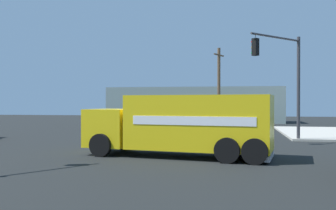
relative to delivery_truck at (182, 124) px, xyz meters
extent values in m
plane|color=black|center=(-1.38, 0.67, -1.41)|extent=(100.00, 100.00, 0.00)
cube|color=yellow|center=(0.74, -0.12, 0.10)|extent=(6.38, 3.32, 2.31)
cube|color=yellow|center=(-3.35, 0.53, -0.21)|extent=(2.25, 2.67, 1.70)
cube|color=black|center=(-4.19, 0.66, 0.13)|extent=(0.39, 2.00, 0.88)
cube|color=#B2B2B7|center=(3.64, -0.57, -1.22)|extent=(0.56, 2.31, 0.21)
cube|color=white|center=(0.55, -1.31, 0.21)|extent=(5.05, 0.81, 0.36)
cube|color=white|center=(0.93, 1.08, 0.21)|extent=(5.05, 0.81, 0.36)
cylinder|color=black|center=(-3.49, -0.70, -0.91)|extent=(1.03, 0.43, 1.00)
cylinder|color=black|center=(-3.11, 1.74, -0.91)|extent=(1.03, 0.43, 1.00)
cylinder|color=black|center=(1.97, -1.57, -0.91)|extent=(1.03, 0.43, 1.00)
cylinder|color=black|center=(2.35, 0.88, -0.91)|extent=(1.03, 0.43, 1.00)
cylinder|color=black|center=(3.01, -1.73, -0.91)|extent=(1.03, 0.43, 1.00)
cylinder|color=black|center=(3.39, 0.72, -0.91)|extent=(1.03, 0.43, 1.00)
cylinder|color=#38383D|center=(6.05, 8.05, 1.85)|extent=(0.20, 0.20, 6.25)
cylinder|color=#38383D|center=(4.57, 6.44, 4.73)|extent=(3.04, 3.30, 0.12)
cylinder|color=#38383D|center=(3.33, 5.09, 4.60)|extent=(0.03, 0.03, 0.25)
cube|color=black|center=(3.33, 5.09, 4.00)|extent=(0.42, 0.42, 0.95)
sphere|color=red|center=(3.20, 5.21, 4.32)|extent=(0.20, 0.20, 0.20)
sphere|color=#EFA314|center=(3.20, 5.21, 4.01)|extent=(0.20, 0.20, 0.20)
sphere|color=#19CC4C|center=(3.20, 5.21, 3.70)|extent=(0.20, 0.20, 0.20)
cylinder|color=brown|center=(0.53, 21.96, 2.48)|extent=(0.30, 0.30, 7.79)
cube|color=brown|center=(0.53, 21.96, 5.68)|extent=(0.91, 2.10, 0.12)
cube|color=gray|center=(-2.74, 30.02, 0.67)|extent=(20.65, 6.00, 4.17)
camera|label=1|loc=(2.37, -16.56, 0.94)|focal=41.08mm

